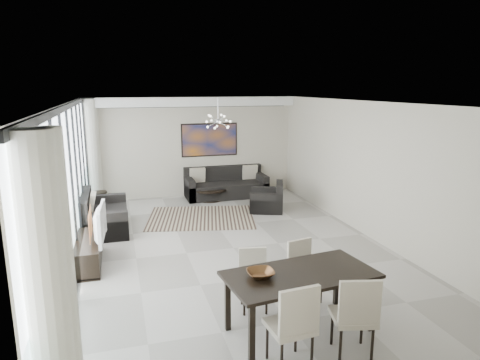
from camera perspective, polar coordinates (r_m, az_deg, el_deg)
name	(u,v)px	position (r m, az deg, el deg)	size (l,w,h in m)	color
room_shell	(256,177)	(8.46, 2.12, 0.45)	(6.00, 9.00, 2.90)	#A8A39B
window_wall	(78,187)	(8.07, -20.84, -0.82)	(0.37, 8.95, 2.90)	silver
soffit	(193,102)	(12.35, -6.30, 10.34)	(5.98, 0.40, 0.26)	white
painting	(210,140)	(12.70, -4.08, 5.36)	(1.68, 0.04, 0.98)	#AB5D17
chandelier	(218,121)	(10.67, -2.93, 7.82)	(0.66, 0.66, 0.71)	silver
rug	(201,217)	(10.72, -5.20, -4.99)	(2.59, 1.99, 0.01)	black
coffee_table	(210,193)	(12.27, -4.04, -1.81)	(0.98, 0.98, 0.34)	black
bowl_coffee	(209,187)	(12.24, -4.21, -0.96)	(0.22, 0.22, 0.07)	brown
sofa_main	(226,187)	(12.65, -1.90, -0.90)	(2.37, 0.97, 0.86)	black
loveseat	(103,218)	(10.17, -17.85, -4.80)	(0.99, 1.76, 0.88)	black
armchair	(268,201)	(11.26, 3.75, -2.79)	(1.10, 1.13, 0.75)	black
side_table	(100,198)	(11.66, -18.19, -2.34)	(0.39, 0.39, 0.53)	black
tv_console	(89,252)	(8.38, -19.55, -9.06)	(0.43, 1.52, 0.48)	black
television	(95,224)	(8.12, -18.73, -5.55)	(1.10, 0.14, 0.63)	gray
dining_table	(300,279)	(5.79, 8.04, -12.94)	(2.07, 1.21, 0.82)	black
dining_chair_sw	(294,321)	(5.10, 7.24, -18.16)	(0.53, 0.53, 1.07)	beige
dining_chair_se	(356,312)	(5.43, 15.20, -16.61)	(0.59, 0.59, 1.06)	beige
dining_chair_nw	(253,274)	(6.41, 1.78, -12.48)	(0.47, 0.47, 0.89)	beige
dining_chair_ne	(303,266)	(6.69, 8.35, -11.28)	(0.50, 0.50, 0.92)	beige
bowl_dining	(261,274)	(5.59, 2.75, -12.37)	(0.35, 0.35, 0.09)	brown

